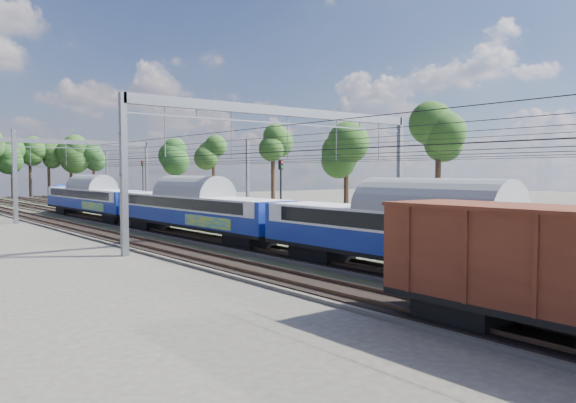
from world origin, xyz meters
TOP-DOWN VIEW (x-y plane):
  - track_bed at (-0.00, 45.00)m, footprint 21.00×130.00m
  - platform at (12.00, 20.00)m, footprint 3.00×70.00m
  - catenary at (0.33, 52.69)m, footprint 25.65×130.00m
  - tree_belt at (7.66, 93.92)m, footprint 39.21×100.03m
  - emu_train at (-4.50, 34.58)m, footprint 2.90×61.41m
  - worker at (-0.34, 84.97)m, footprint 0.45×0.66m
  - signal_near at (0.12, 30.90)m, footprint 0.39×0.36m
  - signal_far at (12.65, 81.94)m, footprint 0.45×0.42m

SIDE VIEW (x-z plane):
  - track_bed at x=0.00m, z-range -0.07..0.27m
  - platform at x=12.00m, z-range 0.00..0.30m
  - worker at x=-0.34m, z-range 0.00..1.78m
  - emu_train at x=-4.50m, z-range 0.38..4.62m
  - signal_near at x=0.12m, z-range 0.73..6.20m
  - signal_far at x=12.65m, z-range 0.85..7.25m
  - catenary at x=0.33m, z-range 1.90..10.90m
  - tree_belt at x=7.66m, z-range 2.33..14.07m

